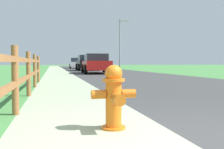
{
  "coord_description": "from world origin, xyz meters",
  "views": [
    {
      "loc": [
        -1.43,
        -2.18,
        0.85
      ],
      "look_at": [
        0.41,
        5.45,
        0.47
      ],
      "focal_mm": 39.94,
      "sensor_mm": 36.0,
      "label": 1
    }
  ],
  "objects_px": {
    "parked_car_black": "(87,63)",
    "street_lamp": "(121,40)",
    "fire_hydrant": "(114,96)",
    "parked_suv_red": "(96,63)",
    "parked_car_silver": "(77,63)"
  },
  "relations": [
    {
      "from": "parked_car_black",
      "to": "parked_car_silver",
      "type": "distance_m",
      "value": 10.05
    },
    {
      "from": "parked_suv_red",
      "to": "parked_car_black",
      "type": "bearing_deg",
      "value": 87.72
    },
    {
      "from": "parked_suv_red",
      "to": "parked_car_silver",
      "type": "height_order",
      "value": "parked_car_silver"
    },
    {
      "from": "fire_hydrant",
      "to": "street_lamp",
      "type": "relative_size",
      "value": 0.14
    },
    {
      "from": "parked_suv_red",
      "to": "street_lamp",
      "type": "xyz_separation_m",
      "value": [
        4.46,
        8.78,
        2.74
      ]
    },
    {
      "from": "parked_car_black",
      "to": "fire_hydrant",
      "type": "bearing_deg",
      "value": -96.91
    },
    {
      "from": "parked_car_black",
      "to": "street_lamp",
      "type": "xyz_separation_m",
      "value": [
        4.17,
        1.46,
        2.68
      ]
    },
    {
      "from": "street_lamp",
      "to": "parked_car_silver",
      "type": "bearing_deg",
      "value": 116.65
    },
    {
      "from": "fire_hydrant",
      "to": "street_lamp",
      "type": "height_order",
      "value": "street_lamp"
    },
    {
      "from": "parked_car_black",
      "to": "parked_car_silver",
      "type": "height_order",
      "value": "parked_car_black"
    },
    {
      "from": "parked_car_black",
      "to": "street_lamp",
      "type": "relative_size",
      "value": 0.84
    },
    {
      "from": "parked_suv_red",
      "to": "parked_car_black",
      "type": "height_order",
      "value": "parked_car_black"
    },
    {
      "from": "fire_hydrant",
      "to": "parked_suv_red",
      "type": "distance_m",
      "value": 16.36
    },
    {
      "from": "parked_suv_red",
      "to": "parked_car_black",
      "type": "relative_size",
      "value": 0.96
    },
    {
      "from": "parked_suv_red",
      "to": "fire_hydrant",
      "type": "bearing_deg",
      "value": -98.98
    }
  ]
}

